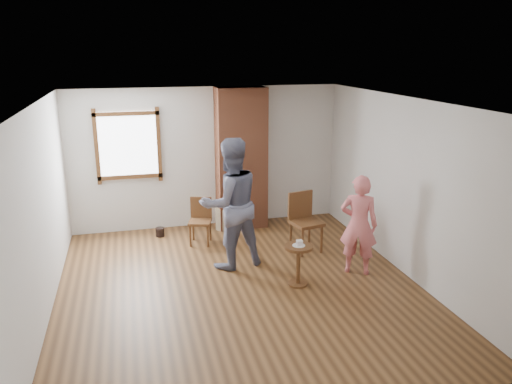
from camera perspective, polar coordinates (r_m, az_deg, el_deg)
ground at (r=7.20m, az=-1.87°, el=-10.81°), size 5.50×5.50×0.00m
room_shell at (r=7.15m, az=-3.51°, el=4.38°), size 5.04×5.52×2.62m
brick_chimney at (r=9.20m, az=-1.71°, el=3.82°), size 0.90×0.50×2.60m
stoneware_crock at (r=9.33m, az=-3.68°, el=-3.01°), size 0.41×0.41×0.41m
dark_pot at (r=9.16m, az=-10.92°, el=-4.51°), size 0.20×0.20×0.16m
dining_chair_left at (r=8.66m, az=-6.36°, el=-2.96°), size 0.46×0.46×0.79m
dining_chair_right at (r=8.31m, az=5.48°, el=-2.99°), size 0.54×0.54×0.98m
side_table at (r=7.12m, az=4.87°, el=-7.59°), size 0.40×0.40×0.60m
cake_plate at (r=7.05m, az=4.90°, el=-6.10°), size 0.18×0.18×0.01m
cake_slice at (r=7.04m, az=4.99°, el=-5.83°), size 0.08×0.07×0.06m
man at (r=7.52m, az=-2.94°, el=-1.35°), size 1.14×0.98×2.01m
person_pink at (r=7.52m, az=11.66°, el=-3.68°), size 0.66×0.59×1.51m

